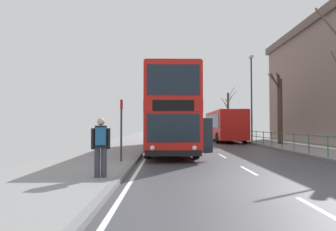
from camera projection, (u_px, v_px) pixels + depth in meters
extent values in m
cube|color=#404045|center=(277.00, 187.00, 7.54)|extent=(8.40, 140.00, 0.06)
cube|color=silver|center=(322.00, 211.00, 5.34)|extent=(0.12, 2.00, 0.00)
cube|color=silver|center=(248.00, 170.00, 10.14)|extent=(0.12, 2.00, 0.00)
cube|color=silver|center=(222.00, 156.00, 14.94)|extent=(0.12, 2.00, 0.00)
cube|color=silver|center=(209.00, 148.00, 19.73)|extent=(0.12, 2.00, 0.00)
cube|color=silver|center=(200.00, 144.00, 24.53)|extent=(0.12, 2.00, 0.00)
cube|color=silver|center=(195.00, 141.00, 29.33)|extent=(0.12, 2.00, 0.00)
cube|color=silver|center=(191.00, 139.00, 34.12)|extent=(0.12, 2.00, 0.00)
cube|color=silver|center=(188.00, 137.00, 38.92)|extent=(0.12, 2.00, 0.00)
cube|color=silver|center=(185.00, 136.00, 43.72)|extent=(0.12, 2.00, 0.00)
cube|color=silver|center=(184.00, 135.00, 48.52)|extent=(0.12, 2.00, 0.00)
cube|color=silver|center=(182.00, 134.00, 53.31)|extent=(0.12, 2.00, 0.00)
cube|color=silver|center=(181.00, 133.00, 58.11)|extent=(0.12, 2.00, 0.00)
cube|color=silver|center=(128.00, 186.00, 7.52)|extent=(0.12, 133.00, 0.00)
cube|color=slate|center=(115.00, 184.00, 7.52)|extent=(0.20, 140.00, 0.14)
cube|color=gray|center=(35.00, 184.00, 7.51)|extent=(4.00, 140.00, 0.14)
cube|color=red|center=(170.00, 131.00, 17.34)|extent=(2.62, 11.11, 1.85)
cube|color=red|center=(170.00, 112.00, 17.38)|extent=(2.64, 11.17, 0.48)
cube|color=red|center=(170.00, 94.00, 17.41)|extent=(2.62, 11.11, 1.69)
cube|color=#A91511|center=(170.00, 80.00, 17.44)|extent=(2.54, 10.78, 0.08)
cube|color=#19232D|center=(173.00, 128.00, 11.79)|extent=(2.19, 0.06, 1.18)
cube|color=black|center=(173.00, 105.00, 11.82)|extent=(1.74, 0.05, 0.46)
cube|color=#19232D|center=(173.00, 80.00, 11.86)|extent=(2.19, 0.06, 1.28)
cube|color=black|center=(173.00, 153.00, 11.75)|extent=(2.37, 0.11, 0.24)
cube|color=white|center=(170.00, 145.00, 17.31)|extent=(2.65, 11.17, 0.10)
cube|color=#19232D|center=(190.00, 126.00, 17.65)|extent=(0.12, 8.64, 0.96)
cube|color=#19232D|center=(190.00, 93.00, 17.44)|extent=(0.14, 9.97, 1.01)
cube|color=#19232D|center=(150.00, 126.00, 17.60)|extent=(0.12, 8.64, 0.96)
cube|color=#19232D|center=(149.00, 93.00, 17.39)|extent=(0.14, 9.97, 1.01)
sphere|color=white|center=(194.00, 148.00, 11.77)|extent=(0.20, 0.20, 0.20)
sphere|color=white|center=(152.00, 148.00, 11.74)|extent=(0.20, 0.20, 0.20)
cube|color=#19232D|center=(206.00, 136.00, 12.87)|extent=(0.67, 0.50, 1.59)
cube|color=black|center=(198.00, 135.00, 13.17)|extent=(0.11, 0.90, 1.59)
cylinder|color=black|center=(196.00, 147.00, 14.00)|extent=(0.31, 1.04, 1.04)
cylinder|color=black|center=(147.00, 147.00, 13.95)|extent=(0.31, 1.04, 1.04)
cylinder|color=black|center=(185.00, 140.00, 20.97)|extent=(0.31, 1.04, 1.04)
cylinder|color=black|center=(153.00, 140.00, 20.93)|extent=(0.31, 1.04, 1.04)
cube|color=red|center=(224.00, 125.00, 28.77)|extent=(2.72, 10.66, 2.65)
cube|color=#19232D|center=(211.00, 121.00, 28.81)|extent=(0.23, 9.01, 1.27)
cube|color=#19232D|center=(236.00, 121.00, 28.76)|extent=(0.23, 9.01, 1.27)
cube|color=#19232D|center=(216.00, 123.00, 34.09)|extent=(2.13, 0.08, 1.59)
cylinder|color=black|center=(208.00, 135.00, 32.05)|extent=(0.30, 0.97, 0.96)
cylinder|color=black|center=(229.00, 135.00, 32.01)|extent=(0.30, 0.97, 0.96)
cylinder|color=black|center=(218.00, 138.00, 25.26)|extent=(0.30, 0.97, 0.96)
cylinder|color=black|center=(244.00, 138.00, 25.22)|extent=(0.30, 0.97, 0.96)
cylinder|color=#236B4C|center=(328.00, 147.00, 12.97)|extent=(0.05, 0.05, 1.00)
cylinder|color=#236B4C|center=(309.00, 144.00, 14.70)|extent=(0.05, 0.05, 1.00)
cylinder|color=#236B4C|center=(294.00, 142.00, 16.43)|extent=(0.05, 0.05, 1.00)
cylinder|color=#236B4C|center=(282.00, 140.00, 18.15)|extent=(0.05, 0.05, 1.00)
cylinder|color=#236B4C|center=(272.00, 139.00, 19.88)|extent=(0.05, 0.05, 1.00)
cylinder|color=#236B4C|center=(263.00, 138.00, 21.61)|extent=(0.05, 0.05, 1.00)
cylinder|color=#236B4C|center=(256.00, 137.00, 23.34)|extent=(0.05, 0.05, 1.00)
cylinder|color=#236B4C|center=(250.00, 136.00, 25.07)|extent=(0.05, 0.05, 1.00)
cylinder|color=#236B4C|center=(245.00, 135.00, 26.80)|extent=(0.05, 0.05, 1.00)
cylinder|color=#236B4C|center=(240.00, 135.00, 28.53)|extent=(0.05, 0.05, 1.00)
cylinder|color=#236B4C|center=(236.00, 134.00, 30.26)|extent=(0.05, 0.05, 1.00)
cylinder|color=#236B4C|center=(232.00, 134.00, 31.98)|extent=(0.05, 0.05, 1.00)
cylinder|color=#236B4C|center=(229.00, 133.00, 33.71)|extent=(0.05, 0.05, 1.00)
cylinder|color=#236B4C|center=(276.00, 133.00, 19.03)|extent=(0.04, 29.41, 0.04)
cylinder|color=#236B4C|center=(277.00, 139.00, 19.02)|extent=(0.04, 29.41, 0.04)
cylinder|color=#383842|center=(97.00, 162.00, 8.03)|extent=(0.19, 0.19, 0.88)
cylinder|color=#383842|center=(104.00, 162.00, 8.07)|extent=(0.19, 0.19, 0.88)
cylinder|color=black|center=(101.00, 137.00, 8.08)|extent=(0.40, 0.40, 0.63)
cylinder|color=black|center=(93.00, 139.00, 8.03)|extent=(0.12, 0.12, 0.60)
cylinder|color=black|center=(109.00, 139.00, 8.12)|extent=(0.12, 0.12, 0.60)
sphere|color=tan|center=(101.00, 122.00, 8.09)|extent=(0.26, 0.26, 0.22)
cube|color=#1E598C|center=(101.00, 136.00, 7.82)|extent=(0.31, 0.23, 0.48)
cylinder|color=#2D2D33|center=(121.00, 130.00, 11.67)|extent=(0.08, 0.08, 2.53)
cube|color=red|center=(121.00, 104.00, 11.72)|extent=(0.04, 0.44, 0.36)
cylinder|color=#38383D|center=(252.00, 100.00, 26.14)|extent=(0.14, 0.14, 7.66)
cube|color=#B2B2AD|center=(251.00, 57.00, 26.27)|extent=(0.28, 0.60, 0.20)
cylinder|color=brown|center=(336.00, 63.00, 14.09)|extent=(0.08, 0.88, 1.34)
cylinder|color=brown|center=(328.00, 24.00, 13.93)|extent=(1.12, 0.50, 1.76)
cylinder|color=#423328|center=(228.00, 114.00, 43.69)|extent=(0.34, 0.34, 6.44)
cylinder|color=#423328|center=(225.00, 103.00, 43.97)|extent=(0.98, 0.54, 1.56)
cylinder|color=#423328|center=(226.00, 106.00, 43.52)|extent=(0.80, 0.56, 1.20)
cylinder|color=#423328|center=(231.00, 93.00, 44.16)|extent=(1.26, 0.78, 1.83)
cylinder|color=#423328|center=(232.00, 96.00, 44.02)|extent=(1.46, 0.53, 1.43)
cylinder|color=#423328|center=(227.00, 101.00, 44.28)|extent=(0.31, 1.10, 0.67)
cylinder|color=#423328|center=(230.00, 100.00, 43.96)|extent=(0.78, 0.47, 1.13)
cylinder|color=#423328|center=(280.00, 111.00, 22.53)|extent=(0.38, 0.38, 5.16)
cylinder|color=#423328|center=(275.00, 82.00, 22.09)|extent=(1.21, 1.16, 1.18)
cylinder|color=#423328|center=(278.00, 81.00, 22.06)|extent=(0.76, 1.21, 1.05)
cylinder|color=#423328|center=(274.00, 80.00, 23.30)|extent=(0.50, 1.44, 1.39)
cylinder|color=#423328|center=(279.00, 81.00, 22.08)|extent=(0.61, 1.17, 0.90)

